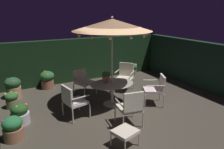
{
  "coord_description": "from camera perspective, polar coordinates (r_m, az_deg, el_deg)",
  "views": [
    {
      "loc": [
        -3.18,
        -5.28,
        2.95
      ],
      "look_at": [
        -0.2,
        0.39,
        1.02
      ],
      "focal_mm": 34.07,
      "sensor_mm": 36.0,
      "label": 1
    }
  ],
  "objects": [
    {
      "name": "ground_plane",
      "position": [
        6.84,
        3.05,
        -8.94
      ],
      "size": [
        7.6,
        7.07,
        0.02
      ],
      "primitive_type": "cube",
      "color": "#443D33"
    },
    {
      "name": "hedge_backdrop_rear",
      "position": [
        9.45,
        -7.39,
        4.15
      ],
      "size": [
        7.6,
        0.3,
        1.82
      ],
      "primitive_type": "cube",
      "color": "black",
      "rests_on": "ground_plane"
    },
    {
      "name": "hedge_backdrop_right",
      "position": [
        8.87,
        23.9,
        1.99
      ],
      "size": [
        0.3,
        7.07,
        1.82
      ],
      "primitive_type": "cube",
      "color": "#172E20",
      "rests_on": "ground_plane"
    },
    {
      "name": "patio_dining_table",
      "position": [
        6.82,
        0.03,
        -3.6
      ],
      "size": [
        1.45,
        1.11,
        0.74
      ],
      "color": "beige",
      "rests_on": "ground_plane"
    },
    {
      "name": "patio_umbrella",
      "position": [
        6.41,
        0.03,
        13.14
      ],
      "size": [
        2.39,
        2.39,
        2.8
      ],
      "color": "silver",
      "rests_on": "ground_plane"
    },
    {
      "name": "centerpiece_planter",
      "position": [
        6.74,
        -1.59,
        -0.33
      ],
      "size": [
        0.25,
        0.25,
        0.4
      ],
      "color": "#A2654E",
      "rests_on": "patio_dining_table"
    },
    {
      "name": "patio_chair_north",
      "position": [
        7.81,
        -7.79,
        -1.43
      ],
      "size": [
        0.78,
        0.79,
        0.91
      ],
      "color": "beige",
      "rests_on": "ground_plane"
    },
    {
      "name": "patio_chair_northeast",
      "position": [
        6.11,
        -10.58,
        -6.61
      ],
      "size": [
        0.69,
        0.74,
        0.96
      ],
      "color": "beige",
      "rests_on": "ground_plane"
    },
    {
      "name": "patio_chair_east",
      "position": [
        5.6,
        5.01,
        -8.4
      ],
      "size": [
        0.67,
        0.69,
        1.01
      ],
      "color": "silver",
      "rests_on": "ground_plane"
    },
    {
      "name": "patio_chair_southeast",
      "position": [
        6.99,
        11.84,
        -3.45
      ],
      "size": [
        0.82,
        0.81,
        0.99
      ],
      "color": "beige",
      "rests_on": "ground_plane"
    },
    {
      "name": "patio_chair_south",
      "position": [
        8.11,
        3.52,
        -0.14
      ],
      "size": [
        0.87,
        0.87,
        1.04
      ],
      "color": "beige",
      "rests_on": "ground_plane"
    },
    {
      "name": "ottoman_footrest",
      "position": [
        4.92,
        3.55,
        -15.24
      ],
      "size": [
        0.62,
        0.59,
        0.4
      ],
      "color": "beige",
      "rests_on": "ground_plane"
    },
    {
      "name": "potted_plant_back_center",
      "position": [
        7.42,
        -25.31,
        -6.08
      ],
      "size": [
        0.4,
        0.4,
        0.52
      ],
      "color": "#846E54",
      "rests_on": "ground_plane"
    },
    {
      "name": "potted_plant_left_near",
      "position": [
        10.17,
        5.52,
        1.53
      ],
      "size": [
        0.43,
        0.43,
        0.55
      ],
      "color": "olive",
      "rests_on": "ground_plane"
    },
    {
      "name": "potted_plant_front_corner",
      "position": [
        6.33,
        -23.48,
        -9.67
      ],
      "size": [
        0.49,
        0.49,
        0.59
      ],
      "color": "silver",
      "rests_on": "ground_plane"
    },
    {
      "name": "potted_plant_right_far",
      "position": [
        8.72,
        -16.99,
        -1.2
      ],
      "size": [
        0.56,
        0.56,
        0.69
      ],
      "color": "#A2604A",
      "rests_on": "ground_plane"
    },
    {
      "name": "potted_plant_back_right",
      "position": [
        8.16,
        -24.99,
        -3.17
      ],
      "size": [
        0.53,
        0.53,
        0.75
      ],
      "color": "tan",
      "rests_on": "ground_plane"
    },
    {
      "name": "potted_plant_right_near",
      "position": [
        5.66,
        -25.05,
        -12.92
      ],
      "size": [
        0.47,
        0.47,
        0.59
      ],
      "color": "#9E654B",
      "rests_on": "ground_plane"
    }
  ]
}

